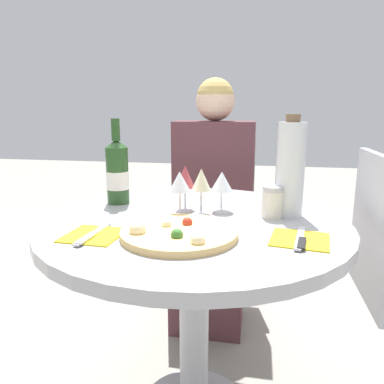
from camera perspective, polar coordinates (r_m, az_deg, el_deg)
dining_table at (r=1.23m, az=0.33°, el=-9.81°), size 0.96×0.96×0.72m
chair_behind_diner at (r=2.05m, az=3.54°, el=-4.55°), size 0.40×0.40×0.92m
seated_diner at (r=1.88m, az=3.03°, el=-3.52°), size 0.40×0.45×1.21m
pizza_large at (r=1.03m, az=-2.14°, el=-6.25°), size 0.32×0.32×0.05m
wine_bottle at (r=1.39m, az=-11.30°, el=2.99°), size 0.08×0.08×0.31m
tall_carafe at (r=1.24m, az=14.74°, el=3.42°), size 0.09×0.09×0.33m
sugar_shaker at (r=1.22m, az=12.16°, el=-1.51°), size 0.07×0.07×0.10m
wine_glass_back_right at (r=1.26m, az=4.56°, el=1.48°), size 0.07×0.07×0.14m
wine_glass_back_left at (r=1.28m, az=-1.06°, el=2.17°), size 0.07×0.07×0.15m
wine_glass_front_left at (r=1.19m, az=-1.89°, el=1.41°), size 0.07×0.07×0.15m
wine_glass_center at (r=1.22m, az=1.43°, el=1.72°), size 0.06×0.06×0.15m
place_setting_left at (r=1.07m, az=-14.84°, el=-6.35°), size 0.16×0.19×0.01m
place_setting_right at (r=1.04m, az=16.13°, el=-6.94°), size 0.17×0.19×0.01m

